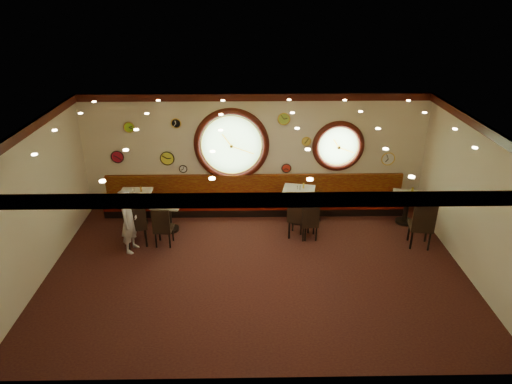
% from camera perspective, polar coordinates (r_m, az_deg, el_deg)
% --- Properties ---
extents(floor, '(9.00, 6.00, 0.00)m').
position_cam_1_polar(floor, '(10.11, 0.07, -9.66)').
color(floor, black).
rests_on(floor, ground).
extents(ceiling, '(9.00, 6.00, 0.02)m').
position_cam_1_polar(ceiling, '(8.71, 0.08, 7.98)').
color(ceiling, gold).
rests_on(ceiling, wall_back).
extents(wall_back, '(9.00, 0.02, 3.20)m').
position_cam_1_polar(wall_back, '(12.06, -0.19, 4.81)').
color(wall_back, beige).
rests_on(wall_back, floor).
extents(wall_front, '(9.00, 0.02, 3.20)m').
position_cam_1_polar(wall_front, '(6.74, 0.56, -12.85)').
color(wall_front, beige).
rests_on(wall_front, floor).
extents(wall_left, '(0.02, 6.00, 3.20)m').
position_cam_1_polar(wall_left, '(10.26, -25.94, -1.54)').
color(wall_left, beige).
rests_on(wall_left, floor).
extents(wall_right, '(0.02, 6.00, 3.20)m').
position_cam_1_polar(wall_right, '(10.40, 25.72, -1.17)').
color(wall_right, beige).
rests_on(wall_right, floor).
extents(molding_back, '(9.00, 0.10, 0.18)m').
position_cam_1_polar(molding_back, '(11.59, -0.20, 11.76)').
color(molding_back, '#370F0A').
rests_on(molding_back, wall_back).
extents(molding_front, '(9.00, 0.10, 0.18)m').
position_cam_1_polar(molding_front, '(5.99, 0.60, -1.03)').
color(molding_front, '#370F0A').
rests_on(molding_front, wall_back).
extents(molding_left, '(0.10, 6.00, 0.18)m').
position_cam_1_polar(molding_left, '(9.73, -27.31, 6.46)').
color(molding_left, '#370F0A').
rests_on(molding_left, wall_back).
extents(molding_right, '(0.10, 6.00, 0.18)m').
position_cam_1_polar(molding_right, '(9.88, 27.06, 6.74)').
color(molding_right, '#370F0A').
rests_on(molding_right, wall_back).
extents(banquette_base, '(8.00, 0.55, 0.20)m').
position_cam_1_polar(banquette_base, '(12.40, -0.16, -2.16)').
color(banquette_base, black).
rests_on(banquette_base, floor).
extents(banquette_seat, '(8.00, 0.55, 0.30)m').
position_cam_1_polar(banquette_seat, '(12.29, -0.16, -1.12)').
color(banquette_seat, '#580D07').
rests_on(banquette_seat, banquette_base).
extents(banquette_back, '(8.00, 0.10, 0.55)m').
position_cam_1_polar(banquette_back, '(12.32, -0.18, 1.00)').
color(banquette_back, '#5C0B07').
rests_on(banquette_back, wall_back).
extents(porthole_left_glass, '(1.66, 0.02, 1.66)m').
position_cam_1_polar(porthole_left_glass, '(11.98, -3.08, 5.90)').
color(porthole_left_glass, '#8ECC7A').
rests_on(porthole_left_glass, wall_back).
extents(porthole_left_frame, '(1.98, 0.18, 1.98)m').
position_cam_1_polar(porthole_left_frame, '(11.97, -3.08, 5.88)').
color(porthole_left_frame, '#370F0A').
rests_on(porthole_left_frame, wall_back).
extents(porthole_left_ring, '(1.61, 0.03, 1.61)m').
position_cam_1_polar(porthole_left_ring, '(11.94, -3.08, 5.83)').
color(porthole_left_ring, gold).
rests_on(porthole_left_ring, wall_back).
extents(porthole_right_glass, '(1.10, 0.02, 1.10)m').
position_cam_1_polar(porthole_right_glass, '(12.22, 10.23, 5.67)').
color(porthole_right_glass, '#8ECC7A').
rests_on(porthole_right_glass, wall_back).
extents(porthole_right_frame, '(1.38, 0.18, 1.38)m').
position_cam_1_polar(porthole_right_frame, '(12.21, 10.24, 5.65)').
color(porthole_right_frame, '#370F0A').
rests_on(porthole_right_frame, wall_back).
extents(porthole_right_ring, '(1.09, 0.03, 1.09)m').
position_cam_1_polar(porthole_right_ring, '(12.18, 10.27, 5.60)').
color(porthole_right_ring, gold).
rests_on(porthole_right_ring, wall_back).
extents(wall_clock_0, '(0.34, 0.03, 0.34)m').
position_cam_1_polar(wall_clock_0, '(12.63, 16.18, 4.01)').
color(wall_clock_0, white).
rests_on(wall_clock_0, wall_back).
extents(wall_clock_1, '(0.24, 0.03, 0.24)m').
position_cam_1_polar(wall_clock_1, '(11.90, -9.97, 8.47)').
color(wall_clock_1, black).
rests_on(wall_clock_1, wall_back).
extents(wall_clock_2, '(0.24, 0.03, 0.24)m').
position_cam_1_polar(wall_clock_2, '(12.21, 3.81, 2.99)').
color(wall_clock_2, red).
rests_on(wall_clock_2, wall_back).
extents(wall_clock_3, '(0.32, 0.03, 0.32)m').
position_cam_1_polar(wall_clock_3, '(12.52, -16.94, 4.23)').
color(wall_clock_3, red).
rests_on(wall_clock_3, wall_back).
extents(wall_clock_4, '(0.22, 0.03, 0.22)m').
position_cam_1_polar(wall_clock_4, '(12.00, 6.31, 6.33)').
color(wall_clock_4, '#E9D24D').
rests_on(wall_clock_4, wall_back).
extents(wall_clock_5, '(0.30, 0.03, 0.30)m').
position_cam_1_polar(wall_clock_5, '(11.77, 3.51, 9.11)').
color(wall_clock_5, '#97B839').
rests_on(wall_clock_5, wall_back).
extents(wall_clock_6, '(0.20, 0.03, 0.20)m').
position_cam_1_polar(wall_clock_6, '(12.29, -9.09, 2.88)').
color(wall_clock_6, white).
rests_on(wall_clock_6, wall_back).
extents(wall_clock_7, '(0.26, 0.03, 0.26)m').
position_cam_1_polar(wall_clock_7, '(12.18, -15.57, 7.80)').
color(wall_clock_7, '#85CA28').
rests_on(wall_clock_7, wall_back).
extents(wall_clock_8, '(0.36, 0.03, 0.36)m').
position_cam_1_polar(wall_clock_8, '(12.25, -11.04, 4.16)').
color(wall_clock_8, yellow).
rests_on(wall_clock_8, wall_back).
extents(table_a, '(0.79, 0.79, 0.87)m').
position_cam_1_polar(table_a, '(12.03, -14.78, -1.56)').
color(table_a, black).
rests_on(table_a, floor).
extents(table_b, '(0.82, 0.82, 0.78)m').
position_cam_1_polar(table_b, '(11.57, -10.84, -2.55)').
color(table_b, black).
rests_on(table_b, floor).
extents(table_c, '(0.94, 0.94, 0.88)m').
position_cam_1_polar(table_c, '(11.84, 5.30, -1.19)').
color(table_c, black).
rests_on(table_c, floor).
extents(table_d, '(0.65, 0.65, 0.68)m').
position_cam_1_polar(table_d, '(11.93, 7.20, -1.75)').
color(table_d, black).
rests_on(table_d, floor).
extents(table_e, '(0.88, 0.88, 0.79)m').
position_cam_1_polar(table_e, '(12.34, 18.31, -1.58)').
color(table_e, black).
rests_on(table_e, floor).
extents(chair_a, '(0.64, 0.64, 0.76)m').
position_cam_1_polar(chair_a, '(10.96, -14.90, -3.39)').
color(chair_a, black).
rests_on(chair_a, floor).
extents(chair_b, '(0.45, 0.45, 0.62)m').
position_cam_1_polar(chair_b, '(10.87, -11.64, -4.05)').
color(chair_b, black).
rests_on(chair_b, floor).
extents(chair_c, '(0.64, 0.64, 0.75)m').
position_cam_1_polar(chair_c, '(10.98, 5.38, -2.57)').
color(chair_c, black).
rests_on(chair_c, floor).
extents(chair_d, '(0.43, 0.43, 0.60)m').
position_cam_1_polar(chair_d, '(10.99, 6.76, -3.41)').
color(chair_d, black).
rests_on(chair_d, floor).
extents(chair_e, '(0.59, 0.59, 0.76)m').
position_cam_1_polar(chair_e, '(11.21, 20.11, -3.47)').
color(chair_e, black).
rests_on(chair_e, floor).
extents(condiment_a_salt, '(0.04, 0.04, 0.10)m').
position_cam_1_polar(condiment_a_salt, '(12.00, -15.05, 0.29)').
color(condiment_a_salt, silver).
rests_on(condiment_a_salt, table_a).
extents(condiment_b_salt, '(0.03, 0.03, 0.09)m').
position_cam_1_polar(condiment_b_salt, '(11.47, -11.28, -0.99)').
color(condiment_b_salt, silver).
rests_on(condiment_b_salt, table_b).
extents(condiment_c_salt, '(0.03, 0.03, 0.09)m').
position_cam_1_polar(condiment_c_salt, '(11.73, 5.21, 0.56)').
color(condiment_c_salt, silver).
rests_on(condiment_c_salt, table_c).
extents(condiment_d_salt, '(0.04, 0.04, 0.10)m').
position_cam_1_polar(condiment_d_salt, '(11.87, 6.98, -0.27)').
color(condiment_d_salt, silver).
rests_on(condiment_d_salt, table_d).
extents(condiment_a_pepper, '(0.04, 0.04, 0.11)m').
position_cam_1_polar(condiment_a_pepper, '(11.80, -15.12, -0.11)').
color(condiment_a_pepper, silver).
rests_on(condiment_a_pepper, table_a).
extents(condiment_b_pepper, '(0.04, 0.04, 0.11)m').
position_cam_1_polar(condiment_b_pepper, '(11.37, -10.80, -1.12)').
color(condiment_b_pepper, silver).
rests_on(condiment_b_pepper, table_b).
extents(condiment_c_pepper, '(0.04, 0.04, 0.11)m').
position_cam_1_polar(condiment_c_pepper, '(11.70, 5.53, 0.52)').
color(condiment_c_pepper, silver).
rests_on(condiment_c_pepper, table_c).
extents(condiment_d_pepper, '(0.03, 0.03, 0.09)m').
position_cam_1_polar(condiment_d_pepper, '(11.79, 7.32, -0.50)').
color(condiment_d_pepper, silver).
rests_on(condiment_d_pepper, table_d).
extents(condiment_a_bottle, '(0.04, 0.04, 0.14)m').
position_cam_1_polar(condiment_a_bottle, '(11.93, -14.19, 0.37)').
color(condiment_a_bottle, gold).
rests_on(condiment_a_bottle, table_a).
extents(condiment_b_bottle, '(0.04, 0.04, 0.14)m').
position_cam_1_polar(condiment_b_bottle, '(11.50, -10.30, -0.69)').
color(condiment_b_bottle, gold).
rests_on(condiment_b_bottle, table_b).
extents(condiment_c_bottle, '(0.05, 0.05, 0.15)m').
position_cam_1_polar(condiment_c_bottle, '(11.80, 5.97, 0.81)').
color(condiment_c_bottle, yellow).
rests_on(condiment_c_bottle, table_c).
extents(condiment_d_bottle, '(0.04, 0.04, 0.14)m').
position_cam_1_polar(condiment_d_bottle, '(11.91, 7.75, -0.11)').
color(condiment_d_bottle, '#C6832E').
rests_on(condiment_d_bottle, table_d).
extents(condiment_e_salt, '(0.03, 0.03, 0.09)m').
position_cam_1_polar(condiment_e_salt, '(12.20, 18.18, -0.11)').
color(condiment_e_salt, silver).
rests_on(condiment_e_salt, table_e).
extents(condiment_e_pepper, '(0.04, 0.04, 0.11)m').
position_cam_1_polar(condiment_e_pepper, '(12.17, 18.57, -0.20)').
color(condiment_e_pepper, '#B8B8BD').
rests_on(condiment_e_pepper, table_e).
extents(condiment_e_bottle, '(0.06, 0.06, 0.18)m').
position_cam_1_polar(condiment_e_bottle, '(12.26, 18.95, 0.13)').
color(condiment_e_bottle, yellow).
rests_on(condiment_e_bottle, table_e).
extents(waiter, '(0.48, 0.63, 1.54)m').
position_cam_1_polar(waiter, '(10.79, -15.58, -3.52)').
color(waiter, silver).
rests_on(waiter, floor).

